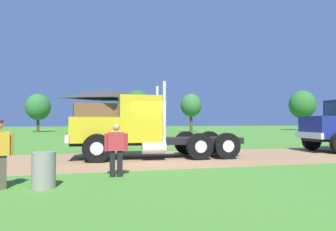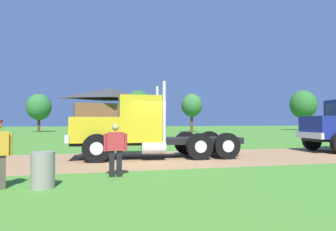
{
  "view_description": "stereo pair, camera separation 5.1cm",
  "coord_description": "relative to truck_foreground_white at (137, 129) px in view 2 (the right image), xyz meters",
  "views": [
    {
      "loc": [
        -2.76,
        -12.89,
        1.64
      ],
      "look_at": [
        0.81,
        1.6,
        1.96
      ],
      "focal_mm": 31.65,
      "sensor_mm": 36.0,
      "label": 1
    },
    {
      "loc": [
        -2.71,
        -12.9,
        1.64
      ],
      "look_at": [
        0.81,
        1.6,
        1.96
      ],
      "focal_mm": 31.65,
      "sensor_mm": 36.0,
      "label": 2
    }
  ],
  "objects": [
    {
      "name": "ground_plane",
      "position": [
        0.94,
        -0.41,
        -1.31
      ],
      "size": [
        200.0,
        200.0,
        0.0
      ],
      "primitive_type": "plane",
      "color": "#447F2A"
    },
    {
      "name": "dirt_track",
      "position": [
        0.94,
        -0.41,
        -1.31
      ],
      "size": [
        120.0,
        6.13,
        0.01
      ],
      "primitive_type": "cube",
      "color": "#98724B",
      "rests_on": "ground_plane"
    },
    {
      "name": "truck_foreground_white",
      "position": [
        0.0,
        0.0,
        0.0
      ],
      "size": [
        7.88,
        2.89,
        3.39
      ],
      "color": "black",
      "rests_on": "ground_plane"
    },
    {
      "name": "visitor_standing_near",
      "position": [
        -1.2,
        -4.31,
        -0.45
      ],
      "size": [
        0.7,
        0.28,
        1.58
      ],
      "color": "#B22D33",
      "rests_on": "ground_plane"
    },
    {
      "name": "steel_barrel",
      "position": [
        -3.05,
        -5.45,
        -0.86
      ],
      "size": [
        0.57,
        0.57,
        0.89
      ],
      "primitive_type": "cylinder",
      "color": "gray",
      "rests_on": "ground_plane"
    },
    {
      "name": "shed_building",
      "position": [
        -0.09,
        26.57,
        1.63
      ],
      "size": [
        9.87,
        6.28,
        6.08
      ],
      "color": "brown",
      "rests_on": "ground_plane"
    },
    {
      "name": "tree_left",
      "position": [
        -10.85,
        38.23,
        2.73
      ],
      "size": [
        3.89,
        3.89,
        6.2
      ],
      "color": "#513823",
      "rests_on": "ground_plane"
    },
    {
      "name": "tree_mid",
      "position": [
        5.02,
        35.99,
        3.25
      ],
      "size": [
        4.3,
        4.3,
        6.95
      ],
      "color": "#513823",
      "rests_on": "ground_plane"
    },
    {
      "name": "tree_right",
      "position": [
        12.64,
        30.45,
        2.87
      ],
      "size": [
        3.26,
        3.26,
        6.01
      ],
      "color": "#513823",
      "rests_on": "ground_plane"
    },
    {
      "name": "tree_far_right",
      "position": [
        38.37,
        37.62,
        3.78
      ],
      "size": [
        5.13,
        5.13,
        7.92
      ],
      "color": "#513823",
      "rests_on": "ground_plane"
    }
  ]
}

